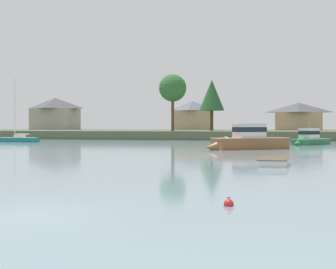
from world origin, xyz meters
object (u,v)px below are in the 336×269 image
(dinghy_white, at_px, (274,163))
(cruiser_green, at_px, (308,141))
(sailboat_teal, at_px, (18,141))
(cruiser_wood, at_px, (244,143))
(mooring_buoy_red, at_px, (229,204))

(dinghy_white, distance_m, cruiser_green, 37.76)
(dinghy_white, bearing_deg, cruiser_green, 86.16)
(sailboat_teal, relative_size, cruiser_wood, 1.15)
(cruiser_green, distance_m, mooring_buoy_red, 55.44)
(cruiser_green, xyz_separation_m, cruiser_wood, (-6.90, -15.35, 0.10))
(dinghy_white, xyz_separation_m, sailboat_teal, (-42.17, 39.08, 0.06))
(dinghy_white, xyz_separation_m, cruiser_wood, (-4.37, 22.32, 0.49))
(cruiser_wood, distance_m, mooring_buoy_red, 40.20)
(mooring_buoy_red, bearing_deg, sailboat_teal, 126.31)
(cruiser_green, distance_m, cruiser_wood, 16.83)
(cruiser_green, distance_m, sailboat_teal, 44.73)
(dinghy_white, distance_m, mooring_buoy_red, 17.69)
(sailboat_teal, bearing_deg, cruiser_green, -1.81)
(dinghy_white, relative_size, cruiser_wood, 0.42)
(cruiser_wood, relative_size, mooring_buoy_red, 24.54)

